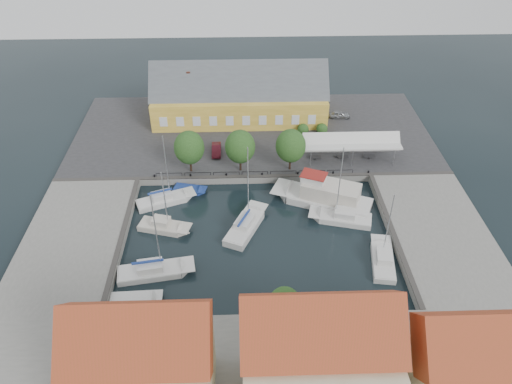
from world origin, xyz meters
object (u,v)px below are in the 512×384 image
(car_red, at_px, (216,150))
(west_boat_d, at_px, (154,272))
(center_sailboat, at_px, (246,226))
(trawler, at_px, (325,197))
(car_silver, at_px, (340,115))
(west_boat_a, at_px, (165,201))
(warehouse, at_px, (236,97))
(tent_canopy, at_px, (351,143))
(east_boat_a, at_px, (342,219))
(launch_sw, at_px, (135,301))
(east_boat_c, at_px, (382,260))
(launch_nw, at_px, (189,190))

(car_red, distance_m, west_boat_d, 24.49)
(center_sailboat, relative_size, trawler, 0.88)
(car_silver, bearing_deg, west_boat_a, 131.12)
(warehouse, height_order, west_boat_a, warehouse)
(tent_canopy, xyz_separation_m, east_boat_a, (-3.22, -12.86, -3.42))
(warehouse, relative_size, tent_canopy, 2.04)
(car_silver, height_order, launch_sw, car_silver)
(east_boat_c, distance_m, launch_sw, 27.97)
(car_red, distance_m, east_boat_c, 30.06)
(car_silver, bearing_deg, east_boat_a, 174.35)
(launch_sw, bearing_deg, east_boat_c, 10.38)
(center_sailboat, bearing_deg, west_boat_a, 151.82)
(car_silver, distance_m, trawler, 22.61)
(warehouse, bearing_deg, west_boat_a, -113.27)
(car_red, bearing_deg, tent_canopy, -7.15)
(car_red, xyz_separation_m, center_sailboat, (4.09, -16.24, -1.27))
(east_boat_c, xyz_separation_m, west_boat_a, (-26.34, 12.14, 0.01))
(car_silver, distance_m, west_boat_d, 43.26)
(trawler, bearing_deg, center_sailboat, -155.35)
(car_red, xyz_separation_m, west_boat_a, (-6.62, -10.51, -1.36))
(car_red, height_order, west_boat_d, west_boat_d)
(west_boat_a, height_order, launch_nw, west_boat_a)
(car_silver, relative_size, center_sailboat, 0.29)
(car_silver, distance_m, center_sailboat, 31.28)
(car_red, relative_size, west_boat_d, 0.33)
(west_boat_a, bearing_deg, warehouse, 66.73)
(car_silver, height_order, west_boat_d, west_boat_d)
(tent_canopy, height_order, launch_sw, tent_canopy)
(launch_sw, distance_m, launch_nw, 20.14)
(car_red, relative_size, east_boat_c, 0.39)
(east_boat_a, relative_size, west_boat_d, 0.98)
(center_sailboat, relative_size, east_boat_a, 1.06)
(launch_sw, bearing_deg, west_boat_a, 86.11)
(west_boat_d, bearing_deg, east_boat_c, 2.16)
(car_silver, height_order, trawler, trawler)
(warehouse, distance_m, launch_nw, 21.24)
(trawler, bearing_deg, warehouse, 116.89)
(warehouse, xyz_separation_m, center_sailboat, (1.13, -27.99, -4.06))
(trawler, bearing_deg, west_boat_d, -149.72)
(car_red, xyz_separation_m, east_boat_c, (19.72, -22.65, -1.37))
(launch_nw, bearing_deg, east_boat_a, -19.30)
(trawler, height_order, east_boat_a, east_boat_a)
(trawler, bearing_deg, tent_canopy, 62.30)
(center_sailboat, distance_m, east_boat_a, 12.31)
(car_silver, xyz_separation_m, trawler, (-5.53, -21.91, -0.58))
(east_boat_c, height_order, west_boat_a, west_boat_a)
(warehouse, bearing_deg, car_red, -104.12)
(west_boat_a, bearing_deg, launch_sw, -93.89)
(trawler, xyz_separation_m, launch_sw, (-22.47, -16.31, -0.93))
(trawler, xyz_separation_m, east_boat_c, (5.04, -11.27, -0.76))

